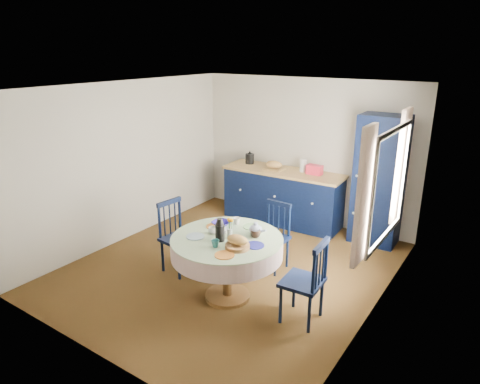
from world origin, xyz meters
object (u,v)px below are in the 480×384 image
Objects in this scene: pantry_cabinet at (379,181)px; chair_left at (178,236)px; kitchen_counter at (283,196)px; chair_right at (306,281)px; dining_table at (227,247)px; mug_c at (255,234)px; mug_b at (215,244)px; mug_a at (213,231)px; chair_far at (273,236)px; cobalt_bowl at (221,223)px; mug_d at (237,221)px.

chair_left is at bearing -130.24° from pantry_cabinet.
chair_right is at bearing -58.97° from kitchen_counter.
dining_table reaches higher than mug_c.
mug_b is at bearing -108.28° from chair_left.
dining_table is at bearing 0.20° from mug_a.
kitchen_counter is 2.28× the size of chair_far.
chair_far reaches higher than cobalt_bowl.
mug_b is (-0.96, -0.38, 0.35)m from chair_right.
mug_a is (0.77, -0.21, 0.35)m from chair_left.
mug_c is at bearing -100.25° from chair_right.
chair_right is 1.23m from mug_d.
chair_right is at bearing 21.60° from mug_b.
kitchen_counter is 2.16× the size of chair_left.
chair_left is at bearing 164.99° from mug_a.
pantry_cabinet is 2.92m from mug_a.
mug_d is (-1.14, 0.30, 0.35)m from chair_right.
chair_far is at bearing -120.54° from pantry_cabinet.
mug_d is (-0.14, 0.41, 0.17)m from dining_table.
cobalt_bowl is (0.71, 0.06, 0.34)m from chair_left.
dining_table is at bearing -70.74° from mug_d.
chair_right is at bearing -85.97° from chair_left.
mug_c is (-0.71, -2.45, -0.15)m from pantry_cabinet.
mug_d is at bearing 109.26° from dining_table.
cobalt_bowl is at bearing 136.99° from dining_table.
chair_left reaches higher than mug_b.
kitchen_counter is 2.94m from chair_right.
chair_far is 0.91m from mug_c.
chair_left is at bearing 154.86° from mug_b.
kitchen_counter is 17.49× the size of mug_c.
chair_far is 10.11× the size of mug_b.
kitchen_counter is at bearing -149.26° from chair_right.
chair_left is 4.34× the size of cobalt_bowl.
pantry_cabinet is at bearing 63.49° from mug_d.
chair_right is (1.99, -0.10, 0.00)m from chair_left.
chair_right is at bearing -41.53° from chair_far.
chair_right is (1.63, -2.45, 0.02)m from kitchen_counter.
dining_table is 10.91× the size of mug_c.
mug_b is 0.76× the size of mug_c.
chair_left is (-0.99, 0.21, -0.18)m from dining_table.
mug_a is (-0.27, -1.00, 0.38)m from chair_far.
chair_far is 9.94× the size of mug_d.
chair_far is at bearing 88.81° from mug_b.
chair_left reaches higher than cobalt_bowl.
mug_a is (-0.22, -0.00, 0.17)m from dining_table.
kitchen_counter reaches higher than mug_b.
mug_a is 0.47× the size of cobalt_bowl.
mug_d reaches higher than mug_a.
chair_far is at bearing 86.74° from dining_table.
mug_c is (1.26, -0.01, 0.36)m from chair_left.
mug_b is at bearing -75.74° from mug_d.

